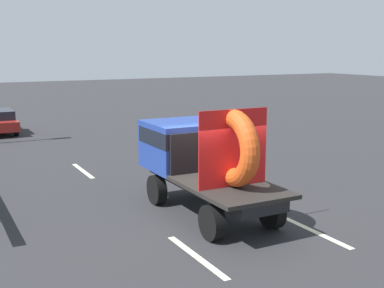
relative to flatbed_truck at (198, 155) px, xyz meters
name	(u,v)px	position (x,y,z in m)	size (l,w,h in m)	color
ground_plane	(219,217)	(0.12, -0.99, -1.51)	(120.00, 120.00, 0.00)	#28282B
flatbed_truck	(198,155)	(0.00, 0.00, 0.00)	(2.02, 5.02, 2.95)	black
lane_dash_left_near	(196,256)	(-1.62, -2.94, -1.51)	(2.53, 0.16, 0.01)	beige
lane_dash_left_far	(83,171)	(-1.62, 5.74, -1.51)	(2.44, 0.16, 0.01)	beige
lane_dash_right_near	(312,230)	(1.62, -2.87, -1.51)	(2.67, 0.16, 0.01)	beige
lane_dash_right_far	(167,163)	(1.62, 5.48, -1.51)	(2.80, 0.16, 0.01)	beige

